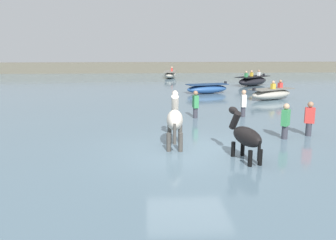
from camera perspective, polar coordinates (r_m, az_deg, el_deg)
The scene contains 13 objects.
ground_plane at distance 10.48m, azimuth 3.28°, elevation -7.29°, with size 120.00×120.00×0.00m, color #666051.
water_surface at distance 20.12m, azimuth -0.16°, elevation 2.61°, with size 90.00×90.00×0.43m, color slate.
horse_lead_pinto at distance 10.63m, azimuth 1.13°, elevation -0.15°, with size 0.63×1.90×2.07m.
horse_trailing_black at distance 9.55m, azimuth 12.67°, elevation -2.84°, with size 0.74×1.65×1.79m.
boat_distant_east at distance 29.07m, azimuth 13.79°, elevation 6.29°, with size 3.49×3.25×1.23m.
boat_mid_outer at distance 35.67m, azimuth 0.37°, elevation 7.51°, with size 1.66×3.73×1.15m.
boat_distant_west at distance 23.50m, azimuth 6.48°, elevation 5.16°, with size 3.07×1.82×0.77m.
boat_far_offshore at distance 21.47m, azimuth 16.69°, elevation 4.16°, with size 3.12×2.29×1.12m.
person_onlooker_right at distance 12.19m, azimuth 18.77°, elevation -0.94°, with size 0.36×0.37×1.63m.
person_onlooker_left at distance 12.90m, azimuth 22.25°, elevation -0.52°, with size 0.37×0.30×1.63m.
person_spectator_far at distance 15.05m, azimuth 4.55°, elevation 1.98°, with size 0.25×0.35×1.63m.
person_wading_mid at distance 15.62m, azimuth 12.31°, elevation 2.11°, with size 0.21×0.33×1.63m.
far_shoreline at distance 43.57m, azimuth -2.12°, elevation 8.38°, with size 80.00×2.40×1.67m, color #605B4C.
Camera 1 is at (-1.24, -9.83, 3.42)m, focal length 36.92 mm.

